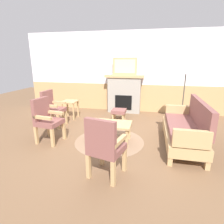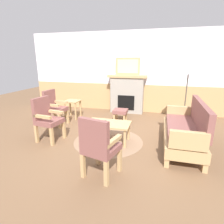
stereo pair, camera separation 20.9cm
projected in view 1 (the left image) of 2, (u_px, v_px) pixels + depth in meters
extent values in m
plane|color=brown|center=(109.00, 139.00, 4.26)|extent=(14.00, 14.00, 0.00)
cube|color=white|center=(126.00, 72.00, 6.33)|extent=(7.20, 0.12, 2.70)
cube|color=tan|center=(125.00, 98.00, 6.51)|extent=(7.20, 0.02, 0.95)
cube|color=gray|center=(124.00, 95.00, 6.30)|extent=(1.10, 0.36, 1.20)
cube|color=black|center=(123.00, 102.00, 6.18)|extent=(0.56, 0.02, 0.48)
cube|color=tan|center=(125.00, 76.00, 6.13)|extent=(1.30, 0.44, 0.08)
cube|color=tan|center=(125.00, 66.00, 6.04)|extent=(0.80, 0.03, 0.56)
cube|color=beige|center=(125.00, 66.00, 6.02)|extent=(0.68, 0.01, 0.44)
cube|color=tan|center=(164.00, 127.00, 4.75)|extent=(0.08, 0.08, 0.16)
cube|color=tan|center=(170.00, 161.00, 3.17)|extent=(0.08, 0.08, 0.16)
cube|color=tan|center=(189.00, 129.00, 4.63)|extent=(0.08, 0.08, 0.16)
cube|color=tan|center=(207.00, 165.00, 3.05)|extent=(0.08, 0.08, 0.16)
cube|color=tan|center=(182.00, 134.00, 3.85)|extent=(0.70, 1.80, 0.20)
cube|color=brown|center=(183.00, 127.00, 3.81)|extent=(0.60, 1.70, 0.12)
cube|color=brown|center=(200.00, 114.00, 3.66)|extent=(0.10, 1.70, 0.50)
cube|color=tan|center=(178.00, 111.00, 4.57)|extent=(0.60, 0.10, 0.30)
cube|color=tan|center=(192.00, 139.00, 2.98)|extent=(0.60, 0.10, 0.30)
cube|color=tan|center=(88.00, 135.00, 3.95)|extent=(0.05, 0.05, 0.40)
cube|color=tan|center=(127.00, 139.00, 3.78)|extent=(0.05, 0.05, 0.40)
cube|color=tan|center=(94.00, 128.00, 4.37)|extent=(0.05, 0.05, 0.40)
cube|color=tan|center=(129.00, 131.00, 4.20)|extent=(0.05, 0.05, 0.40)
cube|color=tan|center=(109.00, 124.00, 4.01)|extent=(0.96, 0.56, 0.04)
cylinder|color=#896B51|center=(109.00, 141.00, 4.13)|extent=(1.55, 1.55, 0.01)
cube|color=black|center=(103.00, 122.00, 4.00)|extent=(0.24, 0.21, 0.03)
cube|color=tan|center=(113.00, 118.00, 5.35)|extent=(0.05, 0.05, 0.26)
cube|color=tan|center=(123.00, 119.00, 5.28)|extent=(0.05, 0.05, 0.26)
cube|color=tan|center=(115.00, 115.00, 5.63)|extent=(0.05, 0.05, 0.26)
cube|color=tan|center=(124.00, 116.00, 5.57)|extent=(0.05, 0.05, 0.26)
cube|color=brown|center=(119.00, 111.00, 5.41)|extent=(0.40, 0.40, 0.10)
cube|color=tan|center=(64.00, 131.00, 4.20)|extent=(0.07, 0.07, 0.40)
cube|color=tan|center=(53.00, 138.00, 3.82)|extent=(0.07, 0.07, 0.40)
cube|color=tan|center=(49.00, 129.00, 4.33)|extent=(0.07, 0.07, 0.40)
cube|color=tan|center=(36.00, 135.00, 3.95)|extent=(0.07, 0.07, 0.40)
cube|color=brown|center=(50.00, 122.00, 4.01)|extent=(0.54, 0.54, 0.10)
cube|color=brown|center=(41.00, 109.00, 3.99)|extent=(0.14, 0.49, 0.48)
cube|color=tan|center=(55.00, 112.00, 4.15)|extent=(0.45, 0.13, 0.06)
cube|color=tan|center=(42.00, 118.00, 3.78)|extent=(0.45, 0.13, 0.06)
cube|color=tan|center=(66.00, 117.00, 5.19)|extent=(0.06, 0.06, 0.40)
cube|color=tan|center=(58.00, 122.00, 4.80)|extent=(0.06, 0.06, 0.40)
cube|color=tan|center=(53.00, 116.00, 5.29)|extent=(0.06, 0.06, 0.40)
cube|color=tan|center=(44.00, 121.00, 4.90)|extent=(0.06, 0.06, 0.40)
cube|color=brown|center=(55.00, 110.00, 4.98)|extent=(0.50, 0.50, 0.10)
cube|color=brown|center=(47.00, 99.00, 4.94)|extent=(0.10, 0.48, 0.48)
cube|color=tan|center=(58.00, 102.00, 5.12)|extent=(0.44, 0.09, 0.06)
cube|color=tan|center=(50.00, 106.00, 4.74)|extent=(0.44, 0.09, 0.06)
cube|color=tan|center=(102.00, 154.00, 3.16)|extent=(0.07, 0.07, 0.40)
cube|color=tan|center=(124.00, 160.00, 2.98)|extent=(0.07, 0.07, 0.40)
cube|color=tan|center=(89.00, 166.00, 2.80)|extent=(0.07, 0.07, 0.40)
cube|color=tan|center=(113.00, 174.00, 2.62)|extent=(0.07, 0.07, 0.40)
cube|color=brown|center=(107.00, 149.00, 2.82)|extent=(0.58, 0.58, 0.10)
cube|color=brown|center=(100.00, 136.00, 2.57)|extent=(0.48, 0.20, 0.48)
cube|color=tan|center=(95.00, 136.00, 2.87)|extent=(0.18, 0.44, 0.06)
cube|color=tan|center=(119.00, 141.00, 2.69)|extent=(0.18, 0.44, 0.06)
cube|color=tan|center=(68.00, 108.00, 5.92)|extent=(0.04, 0.04, 0.52)
cube|color=tan|center=(78.00, 109.00, 5.84)|extent=(0.04, 0.04, 0.52)
cube|color=tan|center=(62.00, 111.00, 5.58)|extent=(0.04, 0.04, 0.52)
cube|color=tan|center=(73.00, 112.00, 5.51)|extent=(0.04, 0.04, 0.52)
cube|color=tan|center=(70.00, 101.00, 5.64)|extent=(0.44, 0.44, 0.03)
cylinder|color=#332D28|center=(180.00, 125.00, 5.10)|extent=(0.24, 0.24, 0.03)
cylinder|color=#4C473D|center=(183.00, 100.00, 4.90)|extent=(0.03, 0.03, 1.40)
cone|color=silver|center=(186.00, 68.00, 4.67)|extent=(0.36, 0.36, 0.25)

